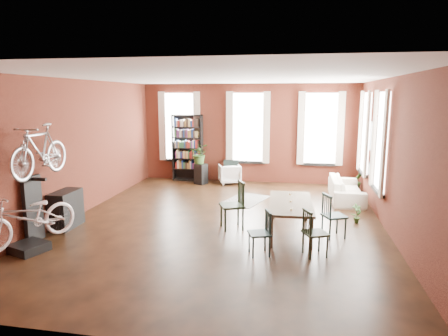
% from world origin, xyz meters
% --- Properties ---
extents(room, '(9.00, 9.04, 3.22)m').
position_xyz_m(room, '(0.25, 0.62, 2.14)').
color(room, black).
rests_on(room, ground).
extents(dining_table, '(0.95, 1.96, 0.66)m').
position_xyz_m(dining_table, '(1.50, -0.38, 0.33)').
color(dining_table, brown).
rests_on(dining_table, ground).
extents(dining_chair_a, '(0.47, 0.47, 0.80)m').
position_xyz_m(dining_chair_a, '(0.98, -1.67, 0.40)').
color(dining_chair_a, '#193638').
rests_on(dining_chair_a, ground).
extents(dining_chair_b, '(0.62, 0.62, 1.02)m').
position_xyz_m(dining_chair_b, '(0.26, -0.34, 0.51)').
color(dining_chair_b, black).
rests_on(dining_chair_b, ground).
extents(dining_chair_c, '(0.51, 0.51, 0.84)m').
position_xyz_m(dining_chair_c, '(1.96, -1.53, 0.42)').
color(dining_chair_c, black).
rests_on(dining_chair_c, ground).
extents(dining_chair_d, '(0.54, 0.54, 0.89)m').
position_xyz_m(dining_chair_d, '(2.37, -0.49, 0.44)').
color(dining_chair_d, '#183636').
rests_on(dining_chair_d, ground).
extents(bookshelf, '(1.00, 0.32, 2.20)m').
position_xyz_m(bookshelf, '(-2.00, 4.30, 1.10)').
color(bookshelf, black).
rests_on(bookshelf, ground).
extents(white_armchair, '(0.84, 0.81, 0.68)m').
position_xyz_m(white_armchair, '(-0.54, 4.09, 0.34)').
color(white_armchair, white).
rests_on(white_armchair, ground).
extents(cream_sofa, '(0.61, 2.08, 0.81)m').
position_xyz_m(cream_sofa, '(2.95, 2.60, 0.41)').
color(cream_sofa, beige).
rests_on(cream_sofa, ground).
extents(striped_rug, '(1.31, 1.66, 0.01)m').
position_xyz_m(striped_rug, '(0.24, 2.05, 0.01)').
color(striped_rug, black).
rests_on(striped_rug, ground).
extents(bike_trainer, '(0.70, 0.70, 0.16)m').
position_xyz_m(bike_trainer, '(-3.18, -2.31, 0.08)').
color(bike_trainer, black).
rests_on(bike_trainer, ground).
extents(bike_wall_rack, '(0.16, 0.60, 1.30)m').
position_xyz_m(bike_wall_rack, '(-3.40, -1.80, 0.65)').
color(bike_wall_rack, black).
rests_on(bike_wall_rack, ground).
extents(console_table, '(0.40, 0.80, 0.80)m').
position_xyz_m(console_table, '(-3.28, -0.90, 0.40)').
color(console_table, black).
rests_on(console_table, ground).
extents(plant_stand, '(0.43, 0.43, 0.65)m').
position_xyz_m(plant_stand, '(-1.44, 3.83, 0.33)').
color(plant_stand, black).
rests_on(plant_stand, ground).
extents(plant_by_sofa, '(0.60, 0.75, 0.30)m').
position_xyz_m(plant_by_sofa, '(3.37, 3.60, 0.15)').
color(plant_by_sofa, '#345B24').
rests_on(plant_by_sofa, ground).
extents(plant_small, '(0.44, 0.50, 0.16)m').
position_xyz_m(plant_small, '(2.95, 0.53, 0.08)').
color(plant_small, '#305522').
rests_on(plant_small, ground).
extents(bicycle_floor, '(0.99, 1.16, 1.86)m').
position_xyz_m(bicycle_floor, '(-3.14, -2.29, 1.09)').
color(bicycle_floor, silver).
rests_on(bicycle_floor, bike_trainer).
extents(bicycle_hung, '(0.47, 1.00, 1.66)m').
position_xyz_m(bicycle_hung, '(-3.15, -1.80, 2.13)').
color(bicycle_hung, '#A5A8AD').
rests_on(bicycle_hung, bike_wall_rack).
extents(plant_on_stand, '(0.70, 0.75, 0.51)m').
position_xyz_m(plant_on_stand, '(-1.47, 3.87, 0.91)').
color(plant_on_stand, '#345B24').
rests_on(plant_on_stand, plant_stand).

